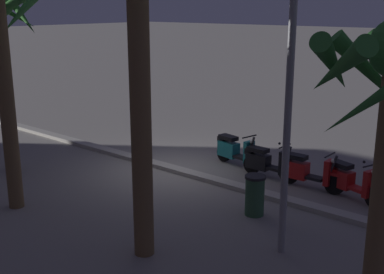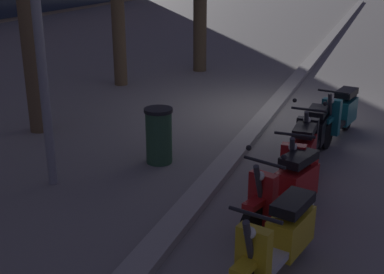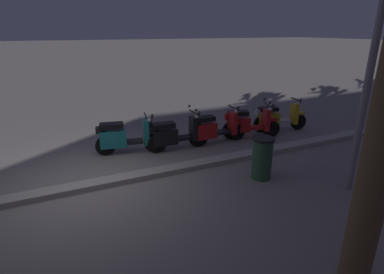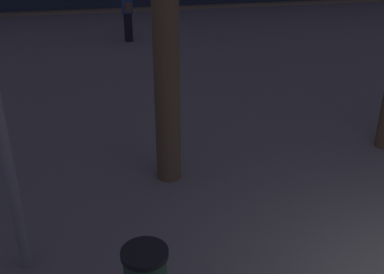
{
  "view_description": "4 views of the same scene",
  "coord_description": "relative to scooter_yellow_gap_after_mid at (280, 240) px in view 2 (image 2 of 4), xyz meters",
  "views": [
    {
      "loc": [
        -9.21,
        10.23,
        4.67
      ],
      "look_at": [
        -0.85,
        0.19,
        1.18
      ],
      "focal_mm": 45.96,
      "sensor_mm": 36.0,
      "label": 1
    },
    {
      "loc": [
        -10.92,
        -2.18,
        3.33
      ],
      "look_at": [
        -4.79,
        0.18,
        0.99
      ],
      "focal_mm": 47.89,
      "sensor_mm": 36.0,
      "label": 2
    },
    {
      "loc": [
        0.42,
        6.22,
        3.16
      ],
      "look_at": [
        -1.98,
        1.03,
        1.14
      ],
      "focal_mm": 28.64,
      "sensor_mm": 36.0,
      "label": 3
    },
    {
      "loc": [
        -3.83,
        -2.54,
        4.08
      ],
      "look_at": [
        -2.83,
        2.73,
        1.4
      ],
      "focal_mm": 45.39,
      "sensor_mm": 36.0,
      "label": 4
    }
  ],
  "objects": [
    {
      "name": "ground_plane",
      "position": [
        6.1,
        1.34,
        -0.44
      ],
      "size": [
        200.0,
        200.0,
        0.0
      ],
      "primitive_type": "plane",
      "color": "gray"
    },
    {
      "name": "curb_strip",
      "position": [
        6.1,
        1.45,
        -0.38
      ],
      "size": [
        60.0,
        0.36,
        0.12
      ],
      "primitive_type": "cube",
      "color": "#ADA89E",
      "rests_on": "ground"
    },
    {
      "name": "scooter_yellow_gap_after_mid",
      "position": [
        0.0,
        0.0,
        0.0
      ],
      "size": [
        1.81,
        0.71,
        1.04
      ],
      "color": "black",
      "rests_on": "ground"
    },
    {
      "name": "scooter_red_far_back",
      "position": [
        1.27,
        0.17,
        0.02
      ],
      "size": [
        1.73,
        0.8,
        1.17
      ],
      "color": "black",
      "rests_on": "ground"
    },
    {
      "name": "scooter_red_tail_end",
      "position": [
        2.44,
        0.2,
        0.01
      ],
      "size": [
        1.85,
        0.56,
        1.04
      ],
      "color": "black",
      "rests_on": "ground"
    },
    {
      "name": "scooter_black_mid_front",
      "position": [
        3.66,
        0.19,
        0.0
      ],
      "size": [
        1.76,
        0.56,
        1.17
      ],
      "color": "black",
      "rests_on": "ground"
    },
    {
      "name": "scooter_teal_last_in_row",
      "position": [
        4.96,
        -0.14,
        0.02
      ],
      "size": [
        1.77,
        0.67,
        1.04
      ],
      "color": "black",
      "rests_on": "ground"
    },
    {
      "name": "litter_bin",
      "position": [
        2.51,
        2.57,
        0.04
      ],
      "size": [
        0.48,
        0.48,
        0.95
      ],
      "color": "#2D5638",
      "rests_on": "ground"
    }
  ]
}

